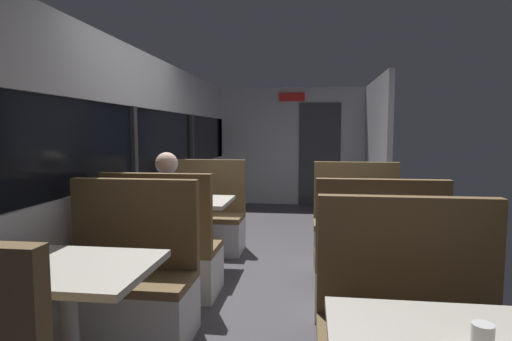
{
  "coord_description": "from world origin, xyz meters",
  "views": [
    {
      "loc": [
        0.38,
        -4.08,
        1.44
      ],
      "look_at": [
        -0.57,
        3.15,
        0.76
      ],
      "focal_mm": 29.24,
      "sensor_mm": 36.0,
      "label": 1
    }
  ],
  "objects_px": {
    "dining_table_rear_aisle": "(365,217)",
    "bench_mid_window_facing_end": "(164,258)",
    "bench_near_window_facing_entry": "(127,291)",
    "dining_table_mid_window": "(187,209)",
    "bench_rear_aisle_facing_end": "(376,275)",
    "seated_passenger": "(167,233)",
    "bench_rear_aisle_facing_entry": "(357,232)",
    "coffee_cup_primary": "(482,338)",
    "bench_mid_window_facing_entry": "(204,224)",
    "dining_table_near_window": "(67,283)"
  },
  "relations": [
    {
      "from": "bench_near_window_facing_entry",
      "to": "dining_table_mid_window",
      "type": "relative_size",
      "value": 1.22
    },
    {
      "from": "dining_table_near_window",
      "to": "bench_rear_aisle_facing_end",
      "type": "relative_size",
      "value": 0.82
    },
    {
      "from": "dining_table_mid_window",
      "to": "bench_rear_aisle_facing_end",
      "type": "bearing_deg",
      "value": -26.68
    },
    {
      "from": "dining_table_rear_aisle",
      "to": "bench_rear_aisle_facing_end",
      "type": "distance_m",
      "value": 0.77
    },
    {
      "from": "bench_mid_window_facing_end",
      "to": "seated_passenger",
      "type": "bearing_deg",
      "value": 90.0
    },
    {
      "from": "dining_table_rear_aisle",
      "to": "coffee_cup_primary",
      "type": "relative_size",
      "value": 10.0
    },
    {
      "from": "bench_near_window_facing_entry",
      "to": "bench_mid_window_facing_end",
      "type": "relative_size",
      "value": 1.0
    },
    {
      "from": "dining_table_rear_aisle",
      "to": "bench_rear_aisle_facing_end",
      "type": "relative_size",
      "value": 0.82
    },
    {
      "from": "bench_near_window_facing_entry",
      "to": "dining_table_rear_aisle",
      "type": "height_order",
      "value": "bench_near_window_facing_entry"
    },
    {
      "from": "bench_mid_window_facing_entry",
      "to": "seated_passenger",
      "type": "distance_m",
      "value": 1.34
    },
    {
      "from": "dining_table_rear_aisle",
      "to": "coffee_cup_primary",
      "type": "bearing_deg",
      "value": -89.25
    },
    {
      "from": "bench_rear_aisle_facing_entry",
      "to": "seated_passenger",
      "type": "relative_size",
      "value": 0.87
    },
    {
      "from": "bench_mid_window_facing_entry",
      "to": "dining_table_near_window",
      "type": "bearing_deg",
      "value": -90.0
    },
    {
      "from": "bench_mid_window_facing_entry",
      "to": "coffee_cup_primary",
      "type": "bearing_deg",
      "value": -62.42
    },
    {
      "from": "seated_passenger",
      "to": "coffee_cup_primary",
      "type": "bearing_deg",
      "value": -49.9
    },
    {
      "from": "bench_mid_window_facing_end",
      "to": "dining_table_near_window",
      "type": "bearing_deg",
      "value": -90.0
    },
    {
      "from": "dining_table_near_window",
      "to": "coffee_cup_primary",
      "type": "distance_m",
      "value": 1.94
    },
    {
      "from": "bench_mid_window_facing_entry",
      "to": "bench_rear_aisle_facing_end",
      "type": "height_order",
      "value": "same"
    },
    {
      "from": "dining_table_near_window",
      "to": "dining_table_mid_window",
      "type": "relative_size",
      "value": 1.0
    },
    {
      "from": "dining_table_mid_window",
      "to": "bench_mid_window_facing_end",
      "type": "xyz_separation_m",
      "value": [
        0.0,
        -0.7,
        -0.31
      ]
    },
    {
      "from": "bench_near_window_facing_entry",
      "to": "dining_table_rear_aisle",
      "type": "distance_m",
      "value": 2.21
    },
    {
      "from": "bench_mid_window_facing_end",
      "to": "bench_near_window_facing_entry",
      "type": "bearing_deg",
      "value": -90.0
    },
    {
      "from": "seated_passenger",
      "to": "bench_near_window_facing_entry",
      "type": "bearing_deg",
      "value": -90.0
    },
    {
      "from": "bench_near_window_facing_entry",
      "to": "seated_passenger",
      "type": "bearing_deg",
      "value": 90.0
    },
    {
      "from": "dining_table_near_window",
      "to": "bench_mid_window_facing_entry",
      "type": "height_order",
      "value": "bench_mid_window_facing_entry"
    },
    {
      "from": "dining_table_near_window",
      "to": "bench_mid_window_facing_end",
      "type": "distance_m",
      "value": 1.49
    },
    {
      "from": "bench_near_window_facing_entry",
      "to": "bench_rear_aisle_facing_entry",
      "type": "relative_size",
      "value": 1.0
    },
    {
      "from": "dining_table_rear_aisle",
      "to": "bench_mid_window_facing_end",
      "type": "bearing_deg",
      "value": -164.41
    },
    {
      "from": "bench_near_window_facing_entry",
      "to": "bench_mid_window_facing_entry",
      "type": "bearing_deg",
      "value": 90.0
    },
    {
      "from": "coffee_cup_primary",
      "to": "dining_table_near_window",
      "type": "bearing_deg",
      "value": 160.81
    },
    {
      "from": "bench_near_window_facing_entry",
      "to": "bench_rear_aisle_facing_end",
      "type": "height_order",
      "value": "same"
    },
    {
      "from": "dining_table_near_window",
      "to": "bench_rear_aisle_facing_entry",
      "type": "xyz_separation_m",
      "value": [
        1.79,
        2.66,
        -0.31
      ]
    },
    {
      "from": "dining_table_mid_window",
      "to": "bench_rear_aisle_facing_entry",
      "type": "distance_m",
      "value": 1.88
    },
    {
      "from": "bench_near_window_facing_entry",
      "to": "coffee_cup_primary",
      "type": "xyz_separation_m",
      "value": [
        1.82,
        -1.33,
        0.46
      ]
    },
    {
      "from": "bench_near_window_facing_entry",
      "to": "bench_mid_window_facing_entry",
      "type": "relative_size",
      "value": 1.0
    },
    {
      "from": "dining_table_mid_window",
      "to": "bench_mid_window_facing_end",
      "type": "relative_size",
      "value": 0.82
    },
    {
      "from": "bench_mid_window_facing_entry",
      "to": "coffee_cup_primary",
      "type": "distance_m",
      "value": 3.97
    },
    {
      "from": "bench_mid_window_facing_entry",
      "to": "dining_table_rear_aisle",
      "type": "xyz_separation_m",
      "value": [
        1.79,
        -0.9,
        0.31
      ]
    },
    {
      "from": "bench_near_window_facing_entry",
      "to": "bench_rear_aisle_facing_end",
      "type": "bearing_deg",
      "value": 17.34
    },
    {
      "from": "dining_table_mid_window",
      "to": "bench_rear_aisle_facing_end",
      "type": "height_order",
      "value": "bench_rear_aisle_facing_end"
    },
    {
      "from": "dining_table_near_window",
      "to": "bench_mid_window_facing_entry",
      "type": "bearing_deg",
      "value": 90.0
    },
    {
      "from": "bench_rear_aisle_facing_entry",
      "to": "seated_passenger",
      "type": "bearing_deg",
      "value": -147.82
    },
    {
      "from": "bench_near_window_facing_entry",
      "to": "bench_rear_aisle_facing_entry",
      "type": "distance_m",
      "value": 2.65
    },
    {
      "from": "bench_near_window_facing_entry",
      "to": "coffee_cup_primary",
      "type": "height_order",
      "value": "bench_near_window_facing_entry"
    },
    {
      "from": "dining_table_rear_aisle",
      "to": "seated_passenger",
      "type": "xyz_separation_m",
      "value": [
        -1.79,
        -0.43,
        -0.1
      ]
    },
    {
      "from": "dining_table_near_window",
      "to": "bench_rear_aisle_facing_entry",
      "type": "bearing_deg",
      "value": 56.03
    },
    {
      "from": "bench_mid_window_facing_end",
      "to": "bench_mid_window_facing_entry",
      "type": "height_order",
      "value": "same"
    },
    {
      "from": "coffee_cup_primary",
      "to": "bench_mid_window_facing_end",
      "type": "bearing_deg",
      "value": 131.07
    },
    {
      "from": "bench_rear_aisle_facing_end",
      "to": "coffee_cup_primary",
      "type": "relative_size",
      "value": 12.22
    },
    {
      "from": "dining_table_near_window",
      "to": "dining_table_rear_aisle",
      "type": "xyz_separation_m",
      "value": [
        1.79,
        1.96,
        0.0
      ]
    }
  ]
}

